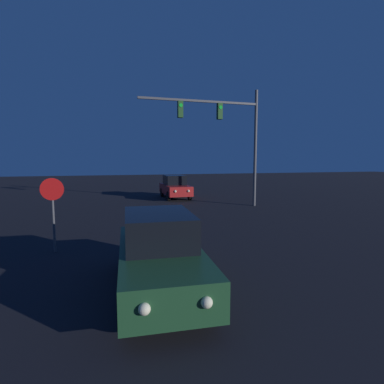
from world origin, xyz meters
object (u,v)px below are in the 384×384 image
at_px(traffic_signal_mast, 228,128).
at_px(car_far, 175,187).
at_px(stop_sign, 53,201).
at_px(car_near, 159,253).

bearing_deg(traffic_signal_mast, car_far, 112.20).
xyz_separation_m(car_far, stop_sign, (-6.50, -11.62, 0.73)).
relative_size(traffic_signal_mast, stop_sign, 3.13).
distance_m(car_far, stop_sign, 13.34).
distance_m(car_near, car_far, 15.71).
xyz_separation_m(car_far, traffic_signal_mast, (2.01, -4.93, 3.84)).
bearing_deg(stop_sign, car_near, -54.37).
relative_size(car_near, car_far, 1.01).
distance_m(traffic_signal_mast, stop_sign, 11.26).
distance_m(car_near, stop_sign, 4.48).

